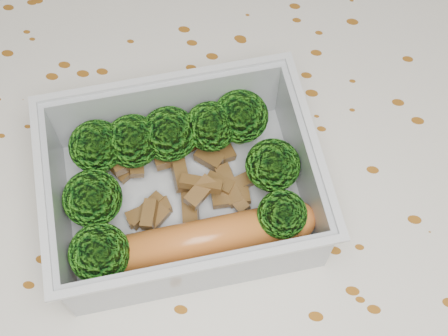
# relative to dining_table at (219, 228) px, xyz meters

# --- Properties ---
(dining_table) EXTENTS (1.40, 0.90, 0.75)m
(dining_table) POSITION_rel_dining_table_xyz_m (0.00, 0.00, 0.00)
(dining_table) COLOR brown
(dining_table) RESTS_ON ground
(tablecloth) EXTENTS (1.46, 0.96, 0.19)m
(tablecloth) POSITION_rel_dining_table_xyz_m (0.00, 0.00, 0.05)
(tablecloth) COLOR silver
(tablecloth) RESTS_ON dining_table
(lunch_container) EXTENTS (0.21, 0.19, 0.06)m
(lunch_container) POSITION_rel_dining_table_xyz_m (-0.02, -0.02, 0.11)
(lunch_container) COLOR silver
(lunch_container) RESTS_ON tablecloth
(broccoli_florets) EXTENTS (0.16, 0.15, 0.05)m
(broccoli_florets) POSITION_rel_dining_table_xyz_m (-0.03, -0.01, 0.12)
(broccoli_florets) COLOR #608C3F
(broccoli_florets) RESTS_ON lunch_container
(meat_pile) EXTENTS (0.11, 0.09, 0.03)m
(meat_pile) POSITION_rel_dining_table_xyz_m (-0.02, -0.01, 0.10)
(meat_pile) COLOR brown
(meat_pile) RESTS_ON lunch_container
(sausage) EXTENTS (0.14, 0.07, 0.03)m
(sausage) POSITION_rel_dining_table_xyz_m (-0.00, -0.05, 0.11)
(sausage) COLOR #CD6A29
(sausage) RESTS_ON lunch_container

